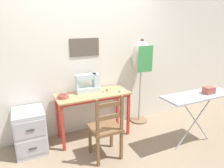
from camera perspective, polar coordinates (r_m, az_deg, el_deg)
The scene contains 13 objects.
ground_plane at distance 3.31m, azimuth -3.65°, elevation -16.41°, with size 14.00×14.00×0.00m, color gray.
wall_back at distance 3.33m, azimuth -7.55°, elevation 7.40°, with size 10.00×0.07×2.55m.
sewing_table at distance 3.20m, azimuth -5.37°, elevation -4.49°, with size 1.17×0.48×0.76m.
sewing_machine at distance 3.22m, azimuth -6.65°, elevation 0.13°, with size 0.39×0.17×0.32m.
fabric_bowl at distance 3.04m, azimuth -13.78°, elevation -3.41°, with size 0.17×0.17×0.05m.
scissors at distance 3.25m, azimuth 2.46°, elevation -2.11°, with size 0.14×0.09×0.01m.
thread_spool_near_machine at distance 3.22m, azimuth -2.30°, elevation -2.03°, with size 0.04×0.04×0.03m.
thread_spool_mid_table at distance 3.25m, azimuth -1.42°, elevation -1.75°, with size 0.03×0.03×0.04m.
wooden_chair at distance 2.78m, azimuth -1.74°, elevation -12.59°, with size 0.40×0.38×0.94m.
filing_cabinet at distance 3.21m, azimuth -22.31°, elevation -12.29°, with size 0.42×0.50×0.64m.
dress_form at distance 3.61m, azimuth 8.38°, elevation 6.46°, with size 0.34×0.32×1.57m.
ironing_board at distance 3.18m, azimuth 23.47°, elevation -3.49°, with size 1.13×0.38×0.83m.
storage_box at distance 3.26m, azimuth 25.93°, elevation -1.57°, with size 0.16×0.12×0.10m.
Camera 1 is at (-1.00, -2.59, 1.80)m, focal length 32.00 mm.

